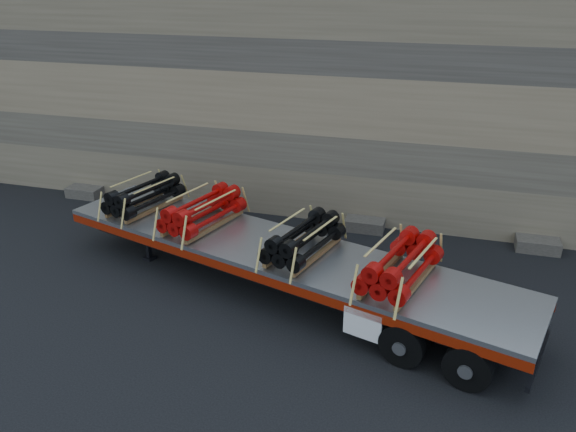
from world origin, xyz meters
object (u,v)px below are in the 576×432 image
bundle_midrear (304,240)px  bundle_rear (400,265)px  bundle_midfront (203,211)px  trailer (278,269)px  bundle_front (144,196)px

bundle_midrear → bundle_rear: bearing=-0.0°
bundle_midfront → bundle_rear: bundle_rear is taller
trailer → bundle_midfront: bundle_midfront is taller
bundle_front → bundle_rear: 7.60m
bundle_front → bundle_midrear: (4.99, -1.45, 0.00)m
trailer → bundle_front: bearing=180.0°
bundle_midfront → bundle_midrear: 3.07m
bundle_midfront → bundle_rear: bearing=0.0°
trailer → bundle_front: 4.59m
bundle_rear → bundle_front: bearing=180.0°
bundle_front → bundle_midfront: size_ratio=0.95×
trailer → bundle_rear: (3.00, -0.87, 1.03)m
bundle_front → bundle_midrear: bearing=0.0°
bundle_front → bundle_midfront: (2.04, -0.59, 0.02)m
bundle_midrear → bundle_front: bearing=180.0°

